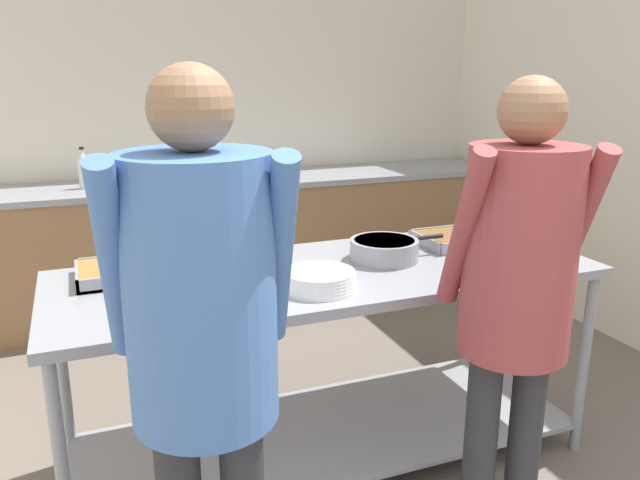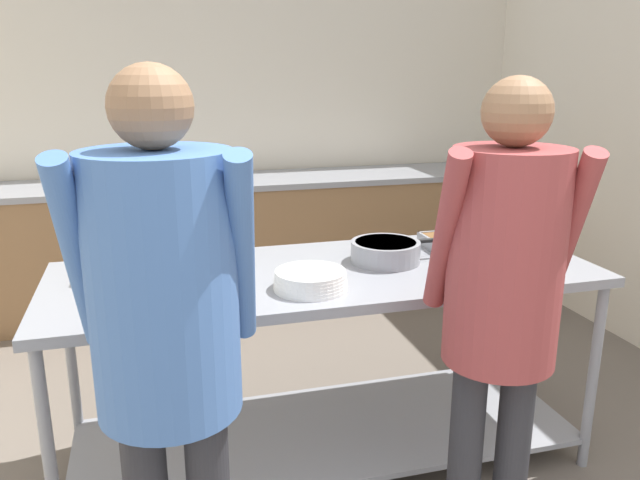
{
  "view_description": "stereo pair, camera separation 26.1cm",
  "coord_description": "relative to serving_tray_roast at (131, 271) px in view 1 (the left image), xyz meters",
  "views": [
    {
      "loc": [
        -0.98,
        -0.59,
        1.67
      ],
      "look_at": [
        -0.06,
        1.75,
        0.97
      ],
      "focal_mm": 35.0,
      "sensor_mm": 36.0,
      "label": 1
    },
    {
      "loc": [
        -0.73,
        -0.67,
        1.67
      ],
      "look_at": [
        -0.06,
        1.75,
        0.97
      ],
      "focal_mm": 35.0,
      "sensor_mm": 36.0,
      "label": 2
    }
  ],
  "objects": [
    {
      "name": "sauce_pan",
      "position": [
        1.03,
        -0.17,
        0.02
      ],
      "size": [
        0.43,
        0.29,
        0.09
      ],
      "color": "gray",
      "rests_on": "serving_counter"
    },
    {
      "name": "serving_tray_vegetables",
      "position": [
        1.51,
        -0.07,
        0.0
      ],
      "size": [
        0.44,
        0.28,
        0.05
      ],
      "color": "gray",
      "rests_on": "serving_counter"
    },
    {
      "name": "back_counter",
      "position": [
        0.82,
        1.82,
        -0.44
      ],
      "size": [
        4.18,
        0.65,
        0.92
      ],
      "color": "olive",
      "rests_on": "ground_plane"
    },
    {
      "name": "water_bottle",
      "position": [
        -0.12,
        1.81,
        0.14
      ],
      "size": [
        0.07,
        0.07,
        0.27
      ],
      "color": "silver",
      "rests_on": "back_counter"
    },
    {
      "name": "broccoli_bowl",
      "position": [
        0.36,
        -0.13,
        0.02
      ],
      "size": [
        0.23,
        0.23,
        0.11
      ],
      "color": "#B2B2B7",
      "rests_on": "serving_counter"
    },
    {
      "name": "serving_counter",
      "position": [
        0.76,
        -0.2,
        -0.31
      ],
      "size": [
        2.22,
        0.82,
        0.87
      ],
      "color": "gray",
      "rests_on": "ground_plane"
    },
    {
      "name": "plate_stack",
      "position": [
        0.64,
        -0.41,
        0.01
      ],
      "size": [
        0.28,
        0.28,
        0.07
      ],
      "color": "white",
      "rests_on": "serving_counter"
    },
    {
      "name": "serving_tray_roast",
      "position": [
        0.0,
        0.0,
        0.0
      ],
      "size": [
        0.41,
        0.3,
        0.05
      ],
      "color": "gray",
      "rests_on": "serving_counter"
    },
    {
      "name": "wall_rear",
      "position": [
        0.82,
        2.19,
        0.43
      ],
      "size": [
        4.34,
        0.06,
        2.65
      ],
      "color": "beige",
      "rests_on": "ground_plane"
    },
    {
      "name": "guest_serving_right",
      "position": [
        0.1,
        -0.94,
        0.14
      ],
      "size": [
        0.52,
        0.39,
        1.68
      ],
      "color": "#2D2D33",
      "rests_on": "ground_plane"
    },
    {
      "name": "guest_serving_left",
      "position": [
        1.14,
        -0.89,
        0.12
      ],
      "size": [
        0.51,
        0.41,
        1.65
      ],
      "color": "#2D2D33",
      "rests_on": "ground_plane"
    }
  ]
}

